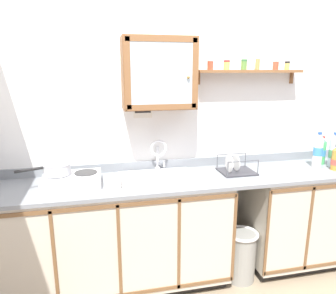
{
  "coord_description": "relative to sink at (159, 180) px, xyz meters",
  "views": [
    {
      "loc": [
        -0.83,
        -1.94,
        1.81
      ],
      "look_at": [
        -0.27,
        0.55,
        1.18
      ],
      "focal_mm": 33.4,
      "sensor_mm": 36.0,
      "label": 1
    }
  ],
  "objects": [
    {
      "name": "countertop",
      "position": [
        0.36,
        -0.04,
        0.01
      ],
      "size": [
        3.29,
        0.6,
        0.03
      ],
      "primitive_type": "cube",
      "color": "gray",
      "rests_on": "lower_cabinet_run"
    },
    {
      "name": "warning_sign",
      "position": [
        -0.1,
        0.24,
        0.61
      ],
      "size": [
        0.16,
        0.01,
        0.24
      ],
      "color": "silver"
    },
    {
      "name": "trash_bin",
      "position": [
        0.69,
        -0.18,
        -0.68
      ],
      "size": [
        0.28,
        0.28,
        0.46
      ],
      "color": "gray",
      "rests_on": "ground"
    },
    {
      "name": "spice_shelf",
      "position": [
        0.84,
        0.18,
        0.9
      ],
      "size": [
        0.96,
        0.14,
        0.23
      ],
      "color": "brown"
    },
    {
      "name": "lower_cabinet_run",
      "position": [
        -0.37,
        -0.03,
        -0.46
      ],
      "size": [
        1.85,
        0.58,
        0.91
      ],
      "color": "black",
      "rests_on": "ground"
    },
    {
      "name": "hot_plate_stove",
      "position": [
        -0.69,
        -0.03,
        0.07
      ],
      "size": [
        0.44,
        0.28,
        0.09
      ],
      "color": "silver",
      "rests_on": "countertop"
    },
    {
      "name": "wall_cabinet",
      "position": [
        0.02,
        0.12,
        0.87
      ],
      "size": [
        0.59,
        0.28,
        0.57
      ],
      "color": "brown"
    },
    {
      "name": "sink",
      "position": [
        0.0,
        0.0,
        0.0
      ],
      "size": [
        0.58,
        0.48,
        0.4
      ],
      "color": "silver",
      "rests_on": "countertop"
    },
    {
      "name": "bottle_water_clear_1",
      "position": [
        1.63,
        -0.03,
        0.17
      ],
      "size": [
        0.08,
        0.08,
        0.32
      ],
      "color": "silver",
      "rests_on": "countertop"
    },
    {
      "name": "saucepan",
      "position": [
        -0.8,
        -0.01,
        0.17
      ],
      "size": [
        0.39,
        0.22,
        0.09
      ],
      "color": "silver",
      "rests_on": "hot_plate_stove"
    },
    {
      "name": "bottle_opaque_white_2",
      "position": [
        1.46,
        -0.03,
        0.18
      ],
      "size": [
        0.08,
        0.08,
        0.33
      ],
      "color": "white",
      "rests_on": "countertop"
    },
    {
      "name": "bottle_juice_amber_3",
      "position": [
        1.57,
        -0.13,
        0.13
      ],
      "size": [
        0.08,
        0.08,
        0.23
      ],
      "color": "gold",
      "rests_on": "countertop"
    },
    {
      "name": "dish_rack",
      "position": [
        0.67,
        -0.01,
        0.06
      ],
      "size": [
        0.3,
        0.26,
        0.17
      ],
      "color": "#333338",
      "rests_on": "countertop"
    },
    {
      "name": "mug",
      "position": [
        -0.31,
        -0.13,
        0.08
      ],
      "size": [
        0.09,
        0.13,
        0.1
      ],
      "color": "white",
      "rests_on": "countertop"
    },
    {
      "name": "backsplash",
      "position": [
        0.36,
        0.24,
        0.06
      ],
      "size": [
        3.29,
        0.02,
        0.08
      ],
      "primitive_type": "cube",
      "color": "gray",
      "rests_on": "countertop"
    },
    {
      "name": "bottle_soda_green_0",
      "position": [
        1.58,
        0.06,
        0.15
      ],
      "size": [
        0.07,
        0.07,
        0.27
      ],
      "color": "#4CB266",
      "rests_on": "countertop"
    },
    {
      "name": "back_wall",
      "position": [
        0.36,
        0.27,
        0.39
      ],
      "size": [
        3.93,
        0.07,
        2.6
      ],
      "color": "white",
      "rests_on": "ground"
    },
    {
      "name": "lower_cabinet_run_right",
      "position": [
        1.42,
        -0.03,
        -0.46
      ],
      "size": [
        1.2,
        0.58,
        0.91
      ],
      "color": "black",
      "rests_on": "ground"
    }
  ]
}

